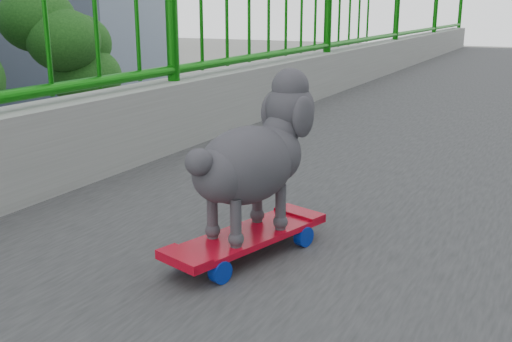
{
  "coord_description": "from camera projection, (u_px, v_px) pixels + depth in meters",
  "views": [
    {
      "loc": [
        0.21,
        1.7,
        7.63
      ],
      "look_at": [
        -0.47,
        3.03,
        7.22
      ],
      "focal_mm": 42.0,
      "sensor_mm": 36.0,
      "label": 1
    }
  ],
  "objects": [
    {
      "name": "poodle",
      "position": [
        254.0,
        156.0,
        1.52
      ],
      "size": [
        0.26,
        0.44,
        0.38
      ],
      "rotation": [
        0.0,
        0.0,
        -0.28
      ],
      "color": "#2B282D",
      "rests_on": "skateboard"
    },
    {
      "name": "car_6",
      "position": [
        36.0,
        342.0,
        12.84
      ],
      "size": [
        2.25,
        4.89,
        1.36
      ],
      "primitive_type": "imported",
      "color": "silver",
      "rests_on": "ground"
    },
    {
      "name": "skateboard",
      "position": [
        247.0,
        239.0,
        1.56
      ],
      "size": [
        0.27,
        0.51,
        0.06
      ],
      "rotation": [
        0.0,
        0.0,
        -0.28
      ],
      "color": "red",
      "rests_on": "footbridge"
    }
  ]
}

